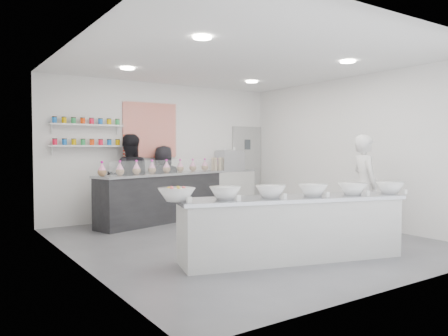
# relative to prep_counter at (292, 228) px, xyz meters

# --- Properties ---
(floor) EXTENTS (6.00, 6.00, 0.00)m
(floor) POSITION_rel_prep_counter_xyz_m (0.21, 1.42, -0.44)
(floor) COLOR #515156
(floor) RESTS_ON ground
(ceiling) EXTENTS (6.00, 6.00, 0.00)m
(ceiling) POSITION_rel_prep_counter_xyz_m (0.21, 1.42, 2.56)
(ceiling) COLOR white
(ceiling) RESTS_ON floor
(back_wall) EXTENTS (5.50, 0.00, 5.50)m
(back_wall) POSITION_rel_prep_counter_xyz_m (0.21, 4.42, 1.06)
(back_wall) COLOR white
(back_wall) RESTS_ON floor
(left_wall) EXTENTS (0.00, 6.00, 6.00)m
(left_wall) POSITION_rel_prep_counter_xyz_m (-2.54, 1.42, 1.06)
(left_wall) COLOR white
(left_wall) RESTS_ON floor
(right_wall) EXTENTS (0.00, 6.00, 6.00)m
(right_wall) POSITION_rel_prep_counter_xyz_m (2.96, 1.42, 1.06)
(right_wall) COLOR white
(right_wall) RESTS_ON floor
(back_door) EXTENTS (0.88, 0.04, 2.10)m
(back_door) POSITION_rel_prep_counter_xyz_m (2.51, 4.39, 0.61)
(back_door) COLOR #9C9C99
(back_door) RESTS_ON floor
(pattern_panel) EXTENTS (1.25, 0.03, 1.20)m
(pattern_panel) POSITION_rel_prep_counter_xyz_m (-0.14, 4.40, 1.51)
(pattern_panel) COLOR red
(pattern_panel) RESTS_ON back_wall
(jar_shelf_lower) EXTENTS (1.45, 0.22, 0.04)m
(jar_shelf_lower) POSITION_rel_prep_counter_xyz_m (-1.54, 4.32, 1.16)
(jar_shelf_lower) COLOR silver
(jar_shelf_lower) RESTS_ON back_wall
(jar_shelf_upper) EXTENTS (1.45, 0.22, 0.04)m
(jar_shelf_upper) POSITION_rel_prep_counter_xyz_m (-1.54, 4.32, 1.58)
(jar_shelf_upper) COLOR silver
(jar_shelf_upper) RESTS_ON back_wall
(preserve_jars) EXTENTS (1.45, 0.10, 0.56)m
(preserve_jars) POSITION_rel_prep_counter_xyz_m (-1.54, 4.30, 1.44)
(preserve_jars) COLOR #FB1238
(preserve_jars) RESTS_ON jar_shelf_lower
(downlight_0) EXTENTS (0.24, 0.24, 0.02)m
(downlight_0) POSITION_rel_prep_counter_xyz_m (-1.19, 0.42, 2.54)
(downlight_0) COLOR white
(downlight_0) RESTS_ON ceiling
(downlight_1) EXTENTS (0.24, 0.24, 0.02)m
(downlight_1) POSITION_rel_prep_counter_xyz_m (1.61, 0.42, 2.54)
(downlight_1) COLOR white
(downlight_1) RESTS_ON ceiling
(downlight_2) EXTENTS (0.24, 0.24, 0.02)m
(downlight_2) POSITION_rel_prep_counter_xyz_m (-1.19, 3.02, 2.54)
(downlight_2) COLOR white
(downlight_2) RESTS_ON ceiling
(downlight_3) EXTENTS (0.24, 0.24, 0.02)m
(downlight_3) POSITION_rel_prep_counter_xyz_m (1.61, 3.02, 2.54)
(downlight_3) COLOR white
(downlight_3) RESTS_ON ceiling
(prep_counter) EXTENTS (3.30, 1.59, 0.88)m
(prep_counter) POSITION_rel_prep_counter_xyz_m (0.00, 0.00, 0.00)
(prep_counter) COLOR silver
(prep_counter) RESTS_ON floor
(back_bar) EXTENTS (3.37, 1.52, 1.03)m
(back_bar) POSITION_rel_prep_counter_xyz_m (-0.01, 3.87, 0.08)
(back_bar) COLOR black
(back_bar) RESTS_ON floor
(sneeze_guard) EXTENTS (3.16, 0.93, 0.28)m
(sneeze_guard) POSITION_rel_prep_counter_xyz_m (0.07, 3.59, 0.74)
(sneeze_guard) COLOR white
(sneeze_guard) RESTS_ON back_bar
(espresso_ledge) EXTENTS (1.39, 0.44, 1.03)m
(espresso_ledge) POSITION_rel_prep_counter_xyz_m (1.76, 4.20, 0.08)
(espresso_ledge) COLOR silver
(espresso_ledge) RESTS_ON floor
(espresso_machine) EXTENTS (0.60, 0.42, 0.46)m
(espresso_machine) POSITION_rel_prep_counter_xyz_m (1.85, 4.20, 0.82)
(espresso_machine) COLOR #93969E
(espresso_machine) RESTS_ON espresso_ledge
(cup_stacks) EXTENTS (0.24, 0.24, 0.30)m
(cup_stacks) POSITION_rel_prep_counter_xyz_m (1.46, 4.20, 0.74)
(cup_stacks) COLOR tan
(cup_stacks) RESTS_ON espresso_ledge
(prep_bowls) EXTENTS (3.67, 1.51, 0.17)m
(prep_bowls) POSITION_rel_prep_counter_xyz_m (-0.00, 0.00, 0.52)
(prep_bowls) COLOR white
(prep_bowls) RESTS_ON prep_counter
(label_cards) EXTENTS (3.31, 0.04, 0.07)m
(label_cards) POSITION_rel_prep_counter_xyz_m (0.15, -0.51, 0.47)
(label_cards) COLOR white
(label_cards) RESTS_ON prep_counter
(cookie_bags) EXTENTS (3.27, 1.09, 0.28)m
(cookie_bags) POSITION_rel_prep_counter_xyz_m (-0.01, 3.87, 0.74)
(cookie_bags) COLOR #FF93C6
(cookie_bags) RESTS_ON back_bar
(woman_prep) EXTENTS (0.66, 0.77, 1.79)m
(woman_prep) POSITION_rel_prep_counter_xyz_m (2.20, 0.51, 0.46)
(woman_prep) COLOR white
(woman_prep) RESTS_ON floor
(staff_left) EXTENTS (1.09, 0.98, 1.85)m
(staff_left) POSITION_rel_prep_counter_xyz_m (-0.75, 4.12, 0.48)
(staff_left) COLOR black
(staff_left) RESTS_ON floor
(staff_right) EXTENTS (0.91, 0.73, 1.62)m
(staff_right) POSITION_rel_prep_counter_xyz_m (0.05, 4.12, 0.37)
(staff_right) COLOR black
(staff_right) RESTS_ON floor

